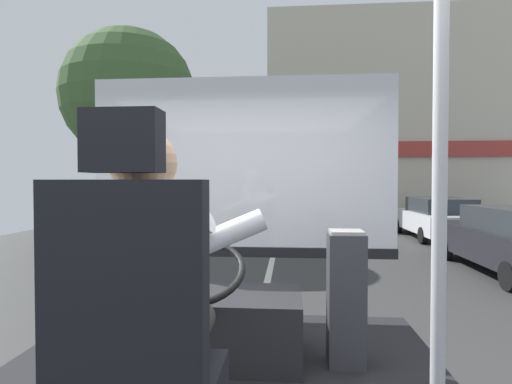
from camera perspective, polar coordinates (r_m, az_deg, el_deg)
The scene contains 11 objects.
ground at distance 10.69m, azimuth 2.59°, elevation -8.13°, with size 18.00×44.00×0.06m.
driver_seat at distance 1.44m, azimuth -16.11°, elevation -20.85°, with size 0.48×0.48×1.29m.
bus_driver at distance 1.48m, azimuth -14.47°, elevation -12.11°, with size 0.79×0.57×0.82m.
steering_console at distance 2.65m, azimuth -6.20°, elevation -17.72°, with size 1.10×0.96×0.77m.
handrail_pole at distance 1.36m, azimuth 24.15°, elevation -0.90°, with size 0.04×0.04×2.07m.
fare_box at distance 2.57m, azimuth 12.40°, elevation -14.18°, with size 0.21×0.21×0.80m.
windshield_panel at distance 3.38m, azimuth -1.92°, elevation 0.73°, with size 2.50×0.08×1.48m.
street_tree at distance 11.56m, azimuth -17.20°, elevation 12.57°, with size 3.48×3.48×5.76m.
shop_building at distance 19.59m, azimuth 18.44°, elevation 8.97°, with size 10.98×5.01×8.70m.
parked_car_white at distance 13.87m, azimuth 23.90°, elevation -3.26°, with size 1.78×4.09×1.26m.
parked_car_blue at distance 19.47m, azimuth 18.69°, elevation -1.58°, with size 1.78×4.37×1.47m.
Camera 1 is at (0.39, -1.73, 1.75)m, focal length 28.77 mm.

